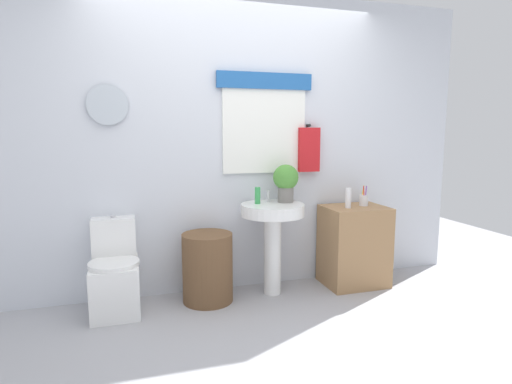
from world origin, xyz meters
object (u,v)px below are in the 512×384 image
object	(u,v)px
toilet	(115,276)
laundry_hamper	(208,268)
wooden_cabinet	(354,246)
toothbrush_cup	(364,200)
soap_bottle	(258,195)
potted_plant	(286,180)
pedestal_sink	(273,225)
lotion_bottle	(348,198)

from	to	relation	value
toilet	laundry_hamper	xyz separation A→B (m)	(0.73, -0.03, 0.01)
wooden_cabinet	toothbrush_cup	xyz separation A→B (m)	(0.10, 0.02, 0.42)
soap_bottle	potted_plant	bearing A→B (deg)	2.20
wooden_cabinet	potted_plant	distance (m)	0.91
laundry_hamper	wooden_cabinet	size ratio (longest dim) A/B	0.79
toilet	pedestal_sink	xyz separation A→B (m)	(1.30, -0.03, 0.33)
toilet	pedestal_sink	world-z (taller)	pedestal_sink
pedestal_sink	toothbrush_cup	bearing A→B (deg)	1.29
soap_bottle	lotion_bottle	bearing A→B (deg)	-6.26
soap_bottle	toothbrush_cup	bearing A→B (deg)	-1.69
toilet	lotion_bottle	world-z (taller)	lotion_bottle
laundry_hamper	wooden_cabinet	distance (m)	1.37
lotion_bottle	toilet	bearing A→B (deg)	177.92
lotion_bottle	laundry_hamper	bearing A→B (deg)	178.20
potted_plant	pedestal_sink	bearing A→B (deg)	-156.80
laundry_hamper	soap_bottle	size ratio (longest dim) A/B	4.03
toilet	soap_bottle	size ratio (longest dim) A/B	5.18
toothbrush_cup	laundry_hamper	bearing A→B (deg)	-179.21
toilet	pedestal_sink	bearing A→B (deg)	-1.44
toilet	lotion_bottle	bearing A→B (deg)	-2.08
potted_plant	wooden_cabinet	bearing A→B (deg)	-5.22
toilet	potted_plant	xyz separation A→B (m)	(1.44, 0.03, 0.70)
laundry_hamper	wooden_cabinet	xyz separation A→B (m)	(1.37, 0.00, 0.08)
potted_plant	lotion_bottle	size ratio (longest dim) A/B	1.84
toothbrush_cup	pedestal_sink	bearing A→B (deg)	-178.71
potted_plant	toilet	bearing A→B (deg)	-178.92
laundry_hamper	toothbrush_cup	distance (m)	1.55
soap_bottle	lotion_bottle	size ratio (longest dim) A/B	0.80
wooden_cabinet	toothbrush_cup	world-z (taller)	toothbrush_cup
pedestal_sink	soap_bottle	distance (m)	0.29
toilet	lotion_bottle	distance (m)	2.08
toothbrush_cup	potted_plant	bearing A→B (deg)	176.97
toilet	soap_bottle	bearing A→B (deg)	0.83
pedestal_sink	toothbrush_cup	distance (m)	0.91
laundry_hamper	pedestal_sink	bearing A→B (deg)	0.00
soap_bottle	lotion_bottle	world-z (taller)	soap_bottle
laundry_hamper	toothbrush_cup	xyz separation A→B (m)	(1.47, 0.02, 0.50)
lotion_bottle	toothbrush_cup	size ratio (longest dim) A/B	0.97
pedestal_sink	soap_bottle	bearing A→B (deg)	157.38
soap_bottle	potted_plant	size ratio (longest dim) A/B	0.43
potted_plant	soap_bottle	bearing A→B (deg)	-177.80
toilet	lotion_bottle	xyz separation A→B (m)	(2.00, -0.07, 0.54)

